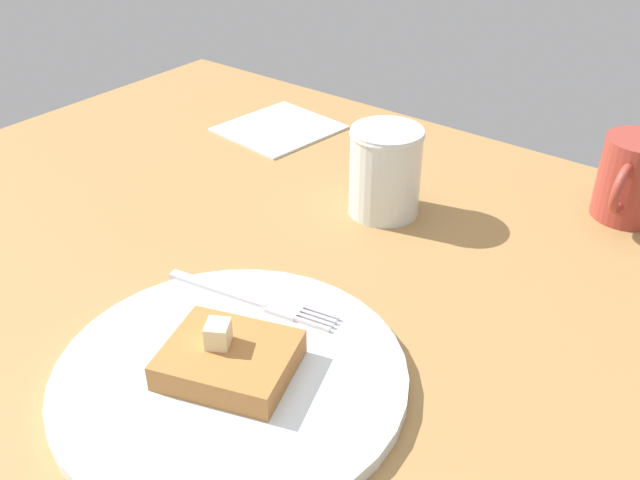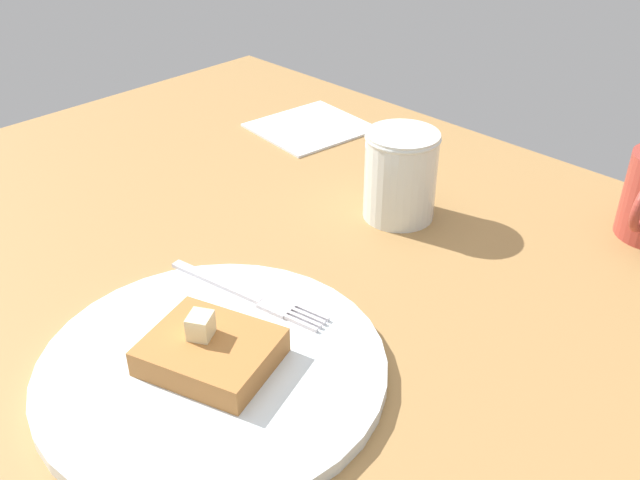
# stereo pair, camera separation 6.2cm
# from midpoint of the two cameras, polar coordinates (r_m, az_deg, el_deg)

# --- Properties ---
(table_surface) EXTENTS (0.92, 0.92, 0.03)m
(table_surface) POSITION_cam_midpoint_polar(r_m,az_deg,el_deg) (0.66, -7.30, -4.14)
(table_surface) COLOR #9E7442
(table_surface) RESTS_ON ground
(plate) EXTENTS (0.27, 0.27, 0.01)m
(plate) POSITION_cam_midpoint_polar(r_m,az_deg,el_deg) (0.55, -5.38, -10.26)
(plate) COLOR white
(plate) RESTS_ON table_surface
(toast_slice_center) EXTENTS (0.10, 0.11, 0.02)m
(toast_slice_center) POSITION_cam_midpoint_polar(r_m,az_deg,el_deg) (0.54, -5.47, -9.02)
(toast_slice_center) COLOR #AE6E35
(toast_slice_center) RESTS_ON plate
(butter_pat_primary) EXTENTS (0.02, 0.02, 0.02)m
(butter_pat_primary) POSITION_cam_midpoint_polar(r_m,az_deg,el_deg) (0.53, -6.25, -6.95)
(butter_pat_primary) COLOR #F2E9B4
(butter_pat_primary) RESTS_ON toast_slice_center
(fork) EXTENTS (0.04, 0.16, 0.00)m
(fork) POSITION_cam_midpoint_polar(r_m,az_deg,el_deg) (0.61, -2.28, -4.59)
(fork) COLOR silver
(fork) RESTS_ON plate
(syrup_jar) EXTENTS (0.08, 0.08, 0.09)m
(syrup_jar) POSITION_cam_midpoint_polar(r_m,az_deg,el_deg) (0.73, 8.87, 4.95)
(syrup_jar) COLOR #55240E
(syrup_jar) RESTS_ON table_surface
(napkin) EXTENTS (0.15, 0.14, 0.00)m
(napkin) POSITION_cam_midpoint_polar(r_m,az_deg,el_deg) (0.95, 1.11, 8.97)
(napkin) COLOR white
(napkin) RESTS_ON table_surface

